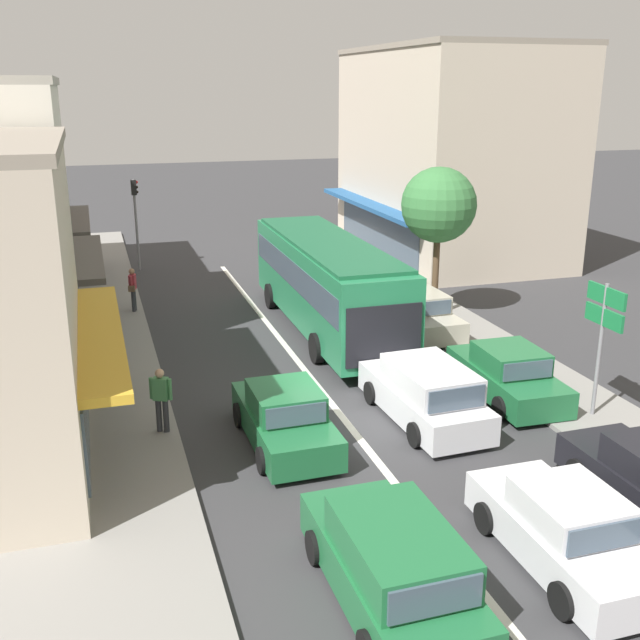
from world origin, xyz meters
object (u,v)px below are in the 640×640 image
pedestrian_with_handbag_near (133,287)px  directional_road_sign (604,319)px  sedan_queue_gap_filler (285,418)px  street_tree_right (439,206)px  pedestrian_browsing_midblock (161,396)px  sedan_behind_bus_mid (565,531)px  parked_sedan_kerb_second (508,375)px  parked_sedan_kerb_third (419,315)px  traffic_light_downstreet (135,209)px  wagon_adjacent_lane_trail (425,394)px  city_bus (327,279)px  wagon_behind_bus_near (392,565)px

pedestrian_with_handbag_near → directional_road_sign: bearing=-50.5°
sedan_queue_gap_filler → street_tree_right: (7.82, 8.22, 3.53)m
pedestrian_with_handbag_near → pedestrian_browsing_midblock: same height
sedan_behind_bus_mid → parked_sedan_kerb_second: same height
parked_sedan_kerb_third → traffic_light_downstreet: traffic_light_downstreet is taller
wagon_adjacent_lane_trail → directional_road_sign: 4.79m
sedan_behind_bus_mid → street_tree_right: street_tree_right is taller
parked_sedan_kerb_third → pedestrian_browsing_midblock: pedestrian_browsing_midblock is taller
directional_road_sign → street_tree_right: (-0.15, 9.19, 1.49)m
city_bus → parked_sedan_kerb_third: bearing=-21.2°
parked_sedan_kerb_third → traffic_light_downstreet: size_ratio=1.01×
street_tree_right → pedestrian_with_handbag_near: street_tree_right is taller
parked_sedan_kerb_third → directional_road_sign: size_ratio=1.17×
street_tree_right → parked_sedan_kerb_second: bearing=-99.9°
parked_sedan_kerb_second → pedestrian_browsing_midblock: 9.32m
parked_sedan_kerb_second → pedestrian_browsing_midblock: size_ratio=2.61×
traffic_light_downstreet → directional_road_sign: 22.57m
directional_road_sign → parked_sedan_kerb_third: bearing=100.1°
wagon_adjacent_lane_trail → traffic_light_downstreet: 20.04m
city_bus → pedestrian_with_handbag_near: (-6.33, 4.02, -0.81)m
city_bus → directional_road_sign: (4.37, -8.98, 0.82)m
city_bus → wagon_behind_bus_near: size_ratio=2.41×
parked_sedan_kerb_second → pedestrian_with_handbag_near: 14.49m
parked_sedan_kerb_third → street_tree_right: (1.24, 1.36, 3.53)m
directional_road_sign → pedestrian_browsing_midblock: bearing=168.3°
parked_sedan_kerb_second → street_tree_right: 8.22m
wagon_adjacent_lane_trail → city_bus: bearing=91.1°
sedan_queue_gap_filler → street_tree_right: 11.89m
parked_sedan_kerb_second → directional_road_sign: directional_road_sign is taller
pedestrian_with_handbag_near → pedestrian_browsing_midblock: 10.78m
sedan_behind_bus_mid → wagon_behind_bus_near: wagon_behind_bus_near is taller
sedan_behind_bus_mid → wagon_adjacent_lane_trail: size_ratio=0.92×
parked_sedan_kerb_third → traffic_light_downstreet: bearing=124.7°
sedan_behind_bus_mid → wagon_adjacent_lane_trail: 6.26m
directional_road_sign → sedan_queue_gap_filler: bearing=173.1°
sedan_behind_bus_mid → directional_road_sign: bearing=49.3°
traffic_light_downstreet → pedestrian_with_handbag_near: (-0.72, -7.24, -1.79)m
sedan_queue_gap_filler → pedestrian_with_handbag_near: bearing=102.8°
wagon_behind_bus_near → traffic_light_downstreet: traffic_light_downstreet is taller
parked_sedan_kerb_third → pedestrian_with_handbag_near: pedestrian_with_handbag_near is taller
city_bus → street_tree_right: size_ratio=1.96×
city_bus → sedan_behind_bus_mid: size_ratio=2.59×
wagon_adjacent_lane_trail → pedestrian_with_handbag_near: size_ratio=2.80×
city_bus → sedan_queue_gap_filler: size_ratio=2.58×
traffic_light_downstreet → pedestrian_browsing_midblock: (-0.74, -18.02, -1.79)m
wagon_adjacent_lane_trail → directional_road_sign: size_ratio=1.27×
traffic_light_downstreet → directional_road_sign: (9.99, -20.23, -0.15)m
sedan_behind_bus_mid → parked_sedan_kerb_third: same height
wagon_behind_bus_near → parked_sedan_kerb_third: 14.52m
wagon_behind_bus_near → pedestrian_browsing_midblock: size_ratio=2.77×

